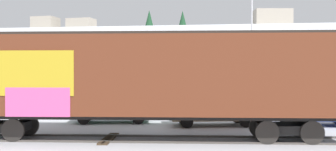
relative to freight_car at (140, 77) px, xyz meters
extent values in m
plane|color=#B2B5BC|center=(1.07, 0.00, -2.59)|extent=(260.00, 260.00, 0.00)
cube|color=#4C4742|center=(0.06, -0.71, -2.55)|extent=(59.83, 4.73, 0.08)
cube|color=#4C4742|center=(-0.05, 0.72, -2.55)|extent=(59.83, 4.73, 0.08)
cube|color=#423323|center=(-1.38, -0.10, -2.55)|extent=(0.43, 2.51, 0.07)
cube|color=#423323|center=(-1.22, -0.09, -2.55)|extent=(0.43, 2.51, 0.07)
cube|color=#5B2B19|center=(0.01, 0.00, 0.08)|extent=(17.26, 4.30, 3.10)
cube|color=#2D2823|center=(0.01, 0.00, 1.75)|extent=(16.21, 1.65, 0.24)
cube|color=#B2931E|center=(-4.05, -1.83, 0.15)|extent=(3.75, 0.32, 1.71)
cube|color=#CC4C8C|center=(-3.55, -1.79, -0.93)|extent=(2.47, 0.22, 1.10)
cube|color=black|center=(0.01, 0.00, -1.58)|extent=(16.81, 2.93, 0.20)
cube|color=black|center=(-5.83, -0.45, -2.08)|extent=(2.20, 1.51, 0.36)
cylinder|color=black|center=(-4.93, -1.10, -2.13)|extent=(0.93, 0.19, 0.92)
cylinder|color=black|center=(-5.04, 0.33, -2.13)|extent=(0.93, 0.19, 0.92)
cube|color=black|center=(5.84, 0.46, -2.08)|extent=(2.20, 1.51, 0.36)
cylinder|color=black|center=(5.05, -0.33, -2.13)|extent=(0.93, 0.19, 0.92)
cylinder|color=black|center=(4.94, 1.11, -2.13)|extent=(0.93, 0.19, 0.92)
cylinder|color=black|center=(6.75, -0.20, -2.13)|extent=(0.93, 0.19, 0.92)
cylinder|color=black|center=(6.64, 1.24, -2.13)|extent=(0.93, 0.19, 0.92)
cylinder|color=silver|center=(5.76, 13.50, 2.07)|extent=(0.12, 0.12, 9.32)
cube|color=silver|center=(1.07, 65.21, 2.79)|extent=(135.83, 34.80, 10.76)
cube|color=#9E9384|center=(13.24, 54.77, 9.84)|extent=(6.98, 4.92, 3.34)
cube|color=#9E9384|center=(-30.25, 54.77, 9.59)|extent=(4.80, 4.05, 2.84)
cube|color=#9E9384|center=(-22.93, 54.77, 9.38)|extent=(5.44, 3.75, 2.41)
cone|color=#193D23|center=(-3.36, 57.69, 10.21)|extent=(2.03, 2.03, 4.07)
cone|color=#193D23|center=(-9.20, 53.26, 9.96)|extent=(1.79, 1.79, 3.57)
cone|color=#193D23|center=(-31.42, 57.12, 9.78)|extent=(1.61, 1.61, 3.22)
cube|color=#1E5933|center=(-2.57, 4.99, -1.93)|extent=(4.48, 2.42, 0.67)
cube|color=#2D333D|center=(-2.65, 4.97, -1.31)|extent=(2.18, 1.86, 0.57)
cylinder|color=black|center=(-1.28, 6.04, -2.27)|extent=(0.67, 0.33, 0.64)
cylinder|color=black|center=(-1.00, 4.43, -2.27)|extent=(0.67, 0.33, 0.64)
cylinder|color=black|center=(-4.13, 5.54, -2.27)|extent=(0.67, 0.33, 0.64)
cylinder|color=black|center=(-3.85, 3.93, -2.27)|extent=(0.67, 0.33, 0.64)
cube|color=#9E8966|center=(2.95, 4.53, -1.91)|extent=(4.67, 2.64, 0.72)
cube|color=#2D333D|center=(2.66, 4.47, -1.21)|extent=(2.55, 2.04, 0.68)
cylinder|color=black|center=(4.24, 5.66, -2.27)|extent=(0.67, 0.35, 0.64)
cylinder|color=black|center=(4.58, 4.00, -2.27)|extent=(0.67, 0.35, 0.64)
cylinder|color=black|center=(1.31, 5.05, -2.27)|extent=(0.67, 0.35, 0.64)
cylinder|color=black|center=(1.66, 3.39, -2.27)|extent=(0.67, 0.35, 0.64)
cube|color=navy|center=(8.18, 5.16, -1.94)|extent=(4.13, 1.84, 0.66)
cube|color=#2D333D|center=(7.93, 5.16, -1.25)|extent=(2.19, 1.64, 0.71)
cylinder|color=black|center=(6.77, 6.01, -2.27)|extent=(0.64, 0.22, 0.64)
cylinder|color=black|center=(6.78, 4.29, -2.27)|extent=(0.64, 0.22, 0.64)
camera|label=1|loc=(3.08, -14.98, 0.19)|focal=39.79mm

